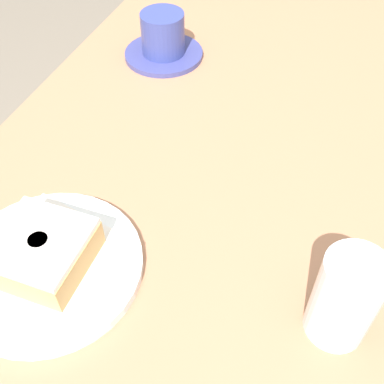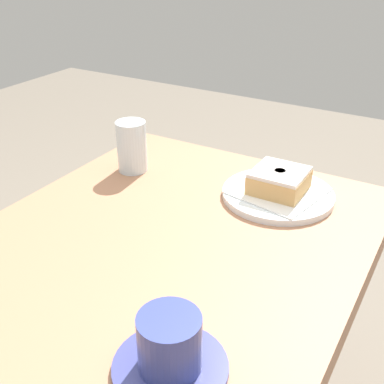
% 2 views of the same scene
% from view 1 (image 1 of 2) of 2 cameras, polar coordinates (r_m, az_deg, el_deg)
% --- Properties ---
extents(ground_plane, '(6.00, 6.00, 0.00)m').
position_cam_1_polar(ground_plane, '(1.32, 2.47, -15.81)').
color(ground_plane, '#73685B').
extents(table, '(0.99, 0.64, 0.71)m').
position_cam_1_polar(table, '(0.81, 3.87, 4.31)').
color(table, '#A87252').
rests_on(table, ground_plane).
extents(plate_glazed_square, '(0.22, 0.22, 0.01)m').
position_cam_1_polar(plate_glazed_square, '(0.58, -16.77, -8.53)').
color(plate_glazed_square, white).
rests_on(plate_glazed_square, table).
extents(napkin_glazed_square, '(0.18, 0.18, 0.00)m').
position_cam_1_polar(napkin_glazed_square, '(0.57, -16.94, -8.08)').
color(napkin_glazed_square, white).
rests_on(napkin_glazed_square, plate_glazed_square).
extents(donut_glazed_square, '(0.10, 0.10, 0.04)m').
position_cam_1_polar(donut_glazed_square, '(0.56, -17.46, -6.73)').
color(donut_glazed_square, tan).
rests_on(donut_glazed_square, napkin_glazed_square).
extents(water_glass, '(0.06, 0.06, 0.11)m').
position_cam_1_polar(water_glass, '(0.50, 17.82, -12.03)').
color(water_glass, silver).
rests_on(water_glass, table).
extents(coffee_cup, '(0.14, 0.14, 0.08)m').
position_cam_1_polar(coffee_cup, '(0.88, -3.47, 17.76)').
color(coffee_cup, '#3B4083').
rests_on(coffee_cup, table).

